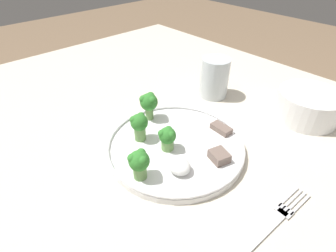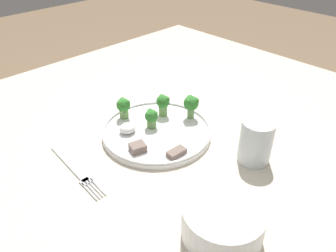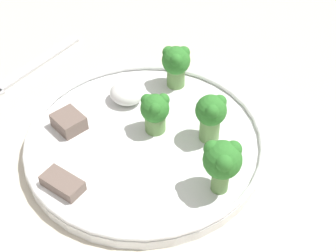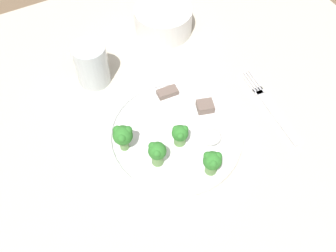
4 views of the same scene
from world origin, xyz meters
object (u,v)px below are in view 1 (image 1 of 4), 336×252
drinking_glass (214,80)px  cream_bowl (308,106)px  dinner_plate (175,146)px  fork (266,229)px

drinking_glass → cream_bowl: bearing=19.7°
dinner_plate → fork: 0.22m
dinner_plate → drinking_glass: size_ratio=2.68×
drinking_glass → fork: bearing=-39.0°
dinner_plate → fork: size_ratio=1.26×
fork → drinking_glass: bearing=141.0°
fork → drinking_glass: drinking_glass is taller
cream_bowl → drinking_glass: drinking_glass is taller
dinner_plate → fork: bearing=-6.6°
dinner_plate → cream_bowl: cream_bowl is taller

